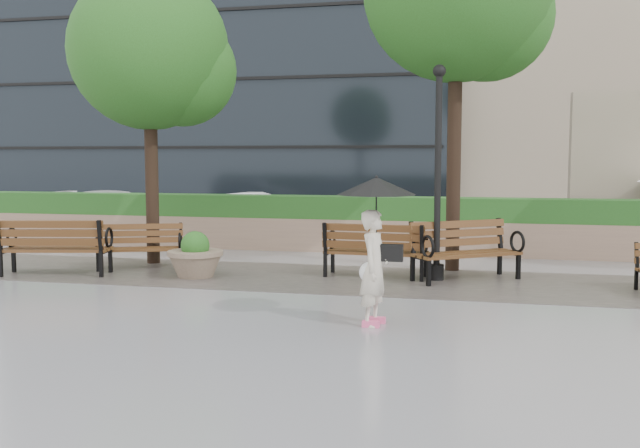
% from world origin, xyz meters
% --- Properties ---
extents(ground, '(100.00, 100.00, 0.00)m').
position_xyz_m(ground, '(0.00, 0.00, 0.00)').
color(ground, gray).
rests_on(ground, ground).
extents(cobble_strip, '(28.00, 3.20, 0.01)m').
position_xyz_m(cobble_strip, '(0.00, 3.00, 0.01)').
color(cobble_strip, '#383330').
rests_on(cobble_strip, ground).
extents(hedge_wall, '(24.00, 0.80, 1.35)m').
position_xyz_m(hedge_wall, '(0.00, 7.00, 0.66)').
color(hedge_wall, '#9F8066').
rests_on(hedge_wall, ground).
extents(asphalt_street, '(40.00, 7.00, 0.00)m').
position_xyz_m(asphalt_street, '(0.00, 11.00, 0.00)').
color(asphalt_street, black).
rests_on(asphalt_street, ground).
extents(bench_0, '(2.17, 1.23, 1.10)m').
position_xyz_m(bench_0, '(-5.81, 2.17, 0.33)').
color(bench_0, brown).
rests_on(bench_0, ground).
extents(bench_1, '(1.83, 1.26, 0.92)m').
position_xyz_m(bench_1, '(-4.56, 3.23, 0.27)').
color(bench_1, brown).
rests_on(bench_1, ground).
extents(bench_2, '(2.00, 0.88, 1.05)m').
position_xyz_m(bench_2, '(0.31, 3.33, 0.31)').
color(bench_2, brown).
rests_on(bench_2, ground).
extents(bench_3, '(2.13, 1.85, 1.10)m').
position_xyz_m(bench_3, '(2.01, 3.39, 0.33)').
color(bench_3, brown).
rests_on(bench_3, ground).
extents(planter_left, '(1.06, 1.06, 0.89)m').
position_xyz_m(planter_left, '(-3.05, 2.55, 0.35)').
color(planter_left, '#7F6B56').
rests_on(planter_left, ground).
extents(lamppost, '(0.28, 0.28, 3.99)m').
position_xyz_m(lamppost, '(1.48, 3.28, 1.76)').
color(lamppost, black).
rests_on(lamppost, ground).
extents(tree_0, '(3.47, 3.37, 6.25)m').
position_xyz_m(tree_0, '(-4.52, 4.13, 4.44)').
color(tree_0, black).
rests_on(tree_0, ground).
extents(car_left, '(4.33, 1.78, 1.25)m').
position_xyz_m(car_left, '(-8.97, 10.27, 0.63)').
color(car_left, silver).
rests_on(car_left, ground).
extents(car_right, '(3.87, 1.80, 1.23)m').
position_xyz_m(car_right, '(-4.41, 10.42, 0.61)').
color(car_right, silver).
rests_on(car_right, ground).
extents(pedestrian, '(1.10, 1.10, 2.02)m').
position_xyz_m(pedestrian, '(0.90, -0.50, 1.23)').
color(pedestrian, beige).
rests_on(pedestrian, ground).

